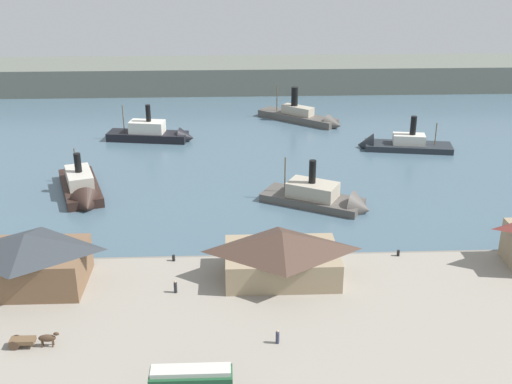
% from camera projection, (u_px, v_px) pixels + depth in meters
% --- Properties ---
extents(ground_plane, '(320.00, 320.00, 0.00)m').
position_uv_depth(ground_plane, '(287.00, 250.00, 97.00)').
color(ground_plane, '#476070').
extents(quay_promenade, '(110.00, 36.00, 1.20)m').
position_uv_depth(quay_promenade, '(303.00, 330.00, 76.46)').
color(quay_promenade, gray).
rests_on(quay_promenade, ground).
extents(seawall_edge, '(110.00, 0.80, 1.00)m').
position_uv_depth(seawall_edge, '(290.00, 258.00, 93.48)').
color(seawall_edge, slate).
rests_on(seawall_edge, ground).
extents(ferry_shed_west_terminal, '(15.15, 10.50, 7.57)m').
position_uv_depth(ferry_shed_west_terminal, '(28.00, 260.00, 83.62)').
color(ferry_shed_west_terminal, brown).
rests_on(ferry_shed_west_terminal, quay_promenade).
extents(ferry_shed_customs_shed, '(15.72, 10.49, 6.78)m').
position_uv_depth(ferry_shed_customs_shed, '(282.00, 254.00, 85.90)').
color(ferry_shed_customs_shed, '#998466').
rests_on(ferry_shed_customs_shed, quay_promenade).
extents(street_tram, '(8.29, 2.69, 4.11)m').
position_uv_depth(street_tram, '(191.00, 382.00, 62.98)').
color(street_tram, '#1E4C2D').
rests_on(street_tram, quay_promenade).
extents(horse_cart, '(5.71, 1.39, 1.87)m').
position_uv_depth(horse_cart, '(32.00, 340.00, 72.02)').
color(horse_cart, brown).
rests_on(horse_cart, quay_promenade).
extents(pedestrian_standing_center, '(0.44, 0.44, 1.76)m').
position_uv_depth(pedestrian_standing_center, '(175.00, 287.00, 82.93)').
color(pedestrian_standing_center, '#232328').
rests_on(pedestrian_standing_center, quay_promenade).
extents(pedestrian_walking_west, '(0.44, 0.44, 1.77)m').
position_uv_depth(pedestrian_walking_west, '(278.00, 337.00, 72.68)').
color(pedestrian_walking_west, '#33384C').
rests_on(pedestrian_walking_west, quay_promenade).
extents(mooring_post_west, '(0.44, 0.44, 0.90)m').
position_uv_depth(mooring_post_west, '(174.00, 258.00, 91.09)').
color(mooring_post_west, black).
rests_on(mooring_post_west, quay_promenade).
extents(mooring_post_east, '(0.44, 0.44, 0.90)m').
position_uv_depth(mooring_post_east, '(398.00, 253.00, 92.50)').
color(mooring_post_east, black).
rests_on(mooring_post_east, quay_promenade).
extents(ferry_mid_harbor, '(20.86, 8.16, 9.96)m').
position_uv_depth(ferry_mid_harbor, '(156.00, 134.00, 147.28)').
color(ferry_mid_harbor, black).
rests_on(ferry_mid_harbor, ground).
extents(ferry_approaching_west, '(20.32, 14.91, 10.55)m').
position_uv_depth(ferry_approaching_west, '(326.00, 199.00, 111.88)').
color(ferry_approaching_west, '#514C47').
rests_on(ferry_approaching_west, ground).
extents(ferry_outer_harbor, '(21.48, 9.14, 9.82)m').
position_uv_depth(ferry_outer_harbor, '(395.00, 144.00, 141.63)').
color(ferry_outer_harbor, '#23282D').
rests_on(ferry_outer_harbor, ground).
extents(ferry_moored_west, '(11.95, 20.62, 9.74)m').
position_uv_depth(ferry_moored_west, '(82.00, 189.00, 116.01)').
color(ferry_moored_west, black).
rests_on(ferry_moored_west, ground).
extents(ferry_departing_north, '(21.50, 18.61, 10.18)m').
position_uv_depth(ferry_departing_north, '(306.00, 117.00, 161.18)').
color(ferry_departing_north, '#514C47').
rests_on(ferry_departing_north, ground).
extents(far_headland, '(180.00, 24.00, 8.00)m').
position_uv_depth(far_headland, '(256.00, 75.00, 197.01)').
color(far_headland, '#60665B').
rests_on(far_headland, ground).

